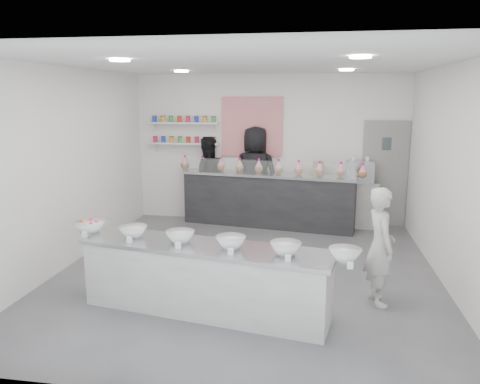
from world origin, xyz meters
name	(u,v)px	position (x,y,z in m)	size (l,w,h in m)	color
floor	(247,272)	(0.00, 0.00, 0.00)	(6.00, 6.00, 0.00)	#515156
ceiling	(248,63)	(0.00, 0.00, 3.00)	(6.00, 6.00, 0.00)	white
back_wall	(269,149)	(0.00, 3.00, 1.50)	(5.50, 5.50, 0.00)	white
left_wall	(68,168)	(-2.75, 0.00, 1.50)	(6.00, 6.00, 0.00)	white
right_wall	(453,178)	(2.75, 0.00, 1.50)	(6.00, 6.00, 0.00)	white
back_door	(385,174)	(2.30, 2.97, 1.05)	(0.88, 0.04, 2.10)	gray
pattern_panel	(252,127)	(-0.35, 2.98, 1.95)	(1.25, 0.03, 1.20)	red
jar_shelf_lower	(185,143)	(-1.75, 2.90, 1.60)	(1.45, 0.22, 0.04)	silver
jar_shelf_upper	(184,123)	(-1.75, 2.90, 2.02)	(1.45, 0.22, 0.04)	silver
preserve_jars	(184,130)	(-1.75, 2.88, 1.88)	(1.45, 0.10, 0.56)	#DE1650
downlight_0	(120,60)	(-1.40, -1.00, 2.98)	(0.24, 0.24, 0.02)	white
downlight_1	(360,57)	(1.40, -1.00, 2.98)	(0.24, 0.24, 0.02)	white
downlight_2	(181,71)	(-1.40, 1.60, 2.98)	(0.24, 0.24, 0.02)	white
downlight_3	(347,70)	(1.40, 1.60, 2.98)	(0.24, 0.24, 0.02)	white
prep_counter	(206,279)	(-0.31, -1.34, 0.42)	(3.06, 0.70, 0.84)	#ACACA8
back_bar	(268,200)	(0.04, 2.60, 0.53)	(3.44, 0.63, 1.07)	black
sneeze_guard	(265,168)	(-0.01, 2.30, 1.21)	(3.39, 0.01, 0.29)	white
espresso_ledge	(345,204)	(1.55, 2.78, 0.46)	(1.24, 0.40, 0.92)	#ACACA8
espresso_machine	(360,172)	(1.81, 2.78, 1.12)	(0.52, 0.36, 0.39)	#93969E
cup_stacks	(318,171)	(1.00, 2.78, 1.11)	(0.24, 0.24, 0.38)	#928D5E
prep_bowls	(205,240)	(-0.31, -1.34, 0.91)	(3.60, 0.45, 0.14)	white
label_cards	(202,257)	(-0.22, -1.83, 0.87)	(3.31, 0.04, 0.07)	white
cookie_bags	(269,166)	(0.04, 2.60, 1.21)	(3.77, 0.17, 0.29)	pink
woman_prep	(380,246)	(1.77, -0.76, 0.74)	(0.54, 0.36, 1.49)	beige
staff_left	(207,179)	(-1.27, 2.85, 0.88)	(0.85, 0.66, 1.75)	black
staff_right	(255,175)	(-0.26, 2.85, 0.99)	(0.96, 0.63, 1.97)	black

